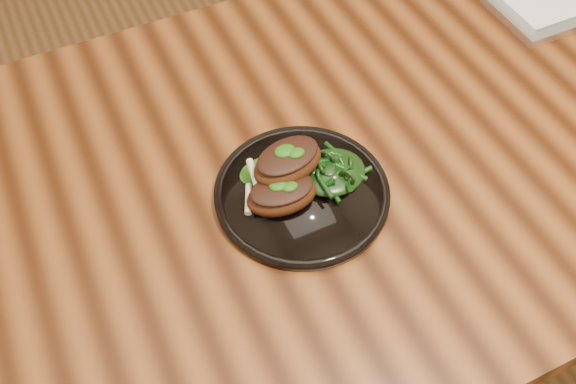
% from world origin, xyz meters
% --- Properties ---
extents(desk, '(1.60, 0.80, 0.75)m').
position_xyz_m(desk, '(0.00, 0.00, 0.67)').
color(desk, black).
rests_on(desk, ground).
extents(plate, '(0.24, 0.24, 0.01)m').
position_xyz_m(plate, '(-0.26, -0.05, 0.76)').
color(plate, black).
rests_on(plate, desk).
extents(lamb_chop_front, '(0.10, 0.08, 0.04)m').
position_xyz_m(lamb_chop_front, '(-0.29, -0.06, 0.79)').
color(lamb_chop_front, '#46200D').
rests_on(lamb_chop_front, plate).
extents(lamb_chop_back, '(0.11, 0.08, 0.05)m').
position_xyz_m(lamb_chop_back, '(-0.27, -0.03, 0.80)').
color(lamb_chop_back, '#46200D').
rests_on(lamb_chop_back, plate).
extents(herb_smear, '(0.08, 0.05, 0.00)m').
position_xyz_m(herb_smear, '(-0.29, -0.00, 0.77)').
color(herb_smear, '#124107').
rests_on(herb_smear, plate).
extents(greens_heap, '(0.10, 0.09, 0.04)m').
position_xyz_m(greens_heap, '(-0.21, -0.05, 0.78)').
color(greens_heap, black).
rests_on(greens_heap, plate).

